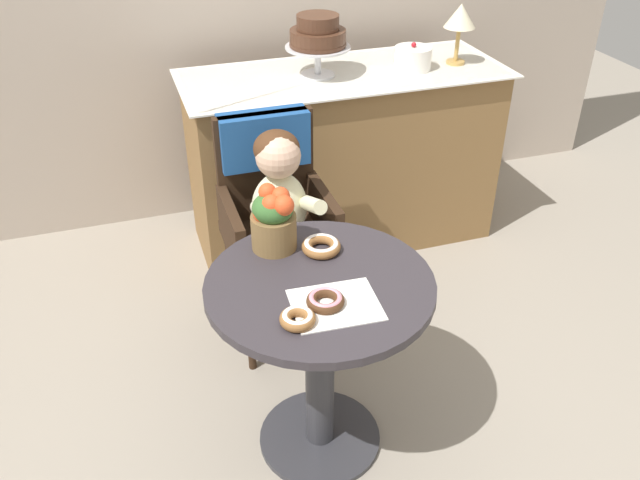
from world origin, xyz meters
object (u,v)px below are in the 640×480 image
at_px(table_lamp, 460,18).
at_px(tiered_cake_stand, 318,36).
at_px(cafe_table, 320,334).
at_px(donut_side, 325,300).
at_px(wicker_chair, 272,195).
at_px(donut_front, 321,246).
at_px(round_layer_cake, 413,58).
at_px(seated_child, 282,205).
at_px(donut_mid, 298,318).
at_px(flower_vase, 274,217).

bearing_deg(table_lamp, tiered_cake_stand, 176.46).
relative_size(cafe_table, donut_side, 6.35).
height_order(cafe_table, donut_side, donut_side).
distance_m(wicker_chair, tiered_cake_stand, 0.83).
bearing_deg(donut_front, tiered_cake_stand, 72.47).
bearing_deg(table_lamp, round_layer_cake, -179.06).
bearing_deg(seated_child, tiered_cake_stand, 62.41).
bearing_deg(donut_front, wicker_chair, 92.55).
relative_size(seated_child, donut_mid, 6.98).
distance_m(flower_vase, round_layer_cake, 1.41).
distance_m(donut_front, donut_side, 0.28).
relative_size(seated_child, donut_side, 6.41).
xyz_separation_m(donut_mid, round_layer_cake, (1.00, 1.42, 0.21)).
bearing_deg(round_layer_cake, donut_side, -123.26).
bearing_deg(tiered_cake_stand, cafe_table, -107.80).
bearing_deg(table_lamp, wicker_chair, -153.45).
relative_size(donut_front, donut_side, 1.14).
bearing_deg(donut_front, donut_mid, -118.55).
distance_m(round_layer_cake, table_lamp, 0.29).
xyz_separation_m(cafe_table, donut_mid, (-0.12, -0.17, 0.23)).
height_order(seated_child, round_layer_cake, round_layer_cake).
height_order(donut_mid, flower_vase, flower_vase).
xyz_separation_m(seated_child, tiered_cake_stand, (0.39, 0.74, 0.41)).
distance_m(seated_child, donut_front, 0.41).
xyz_separation_m(seated_child, donut_side, (-0.05, -0.68, 0.06)).
bearing_deg(table_lamp, seated_child, -147.21).
height_order(donut_front, round_layer_cake, round_layer_cake).
xyz_separation_m(seated_child, flower_vase, (-0.11, -0.33, 0.16)).
bearing_deg(round_layer_cake, donut_front, -126.85).
distance_m(cafe_table, donut_front, 0.29).
distance_m(wicker_chair, flower_vase, 0.54).
relative_size(donut_front, donut_mid, 1.24).
bearing_deg(donut_mid, cafe_table, 54.30).
xyz_separation_m(donut_side, tiered_cake_stand, (0.44, 1.42, 0.35)).
height_order(cafe_table, donut_front, donut_front).
distance_m(seated_child, tiered_cake_stand, 0.93).
distance_m(donut_mid, table_lamp, 1.92).
relative_size(cafe_table, wicker_chair, 0.75).
xyz_separation_m(flower_vase, round_layer_cake, (0.96, 1.02, 0.12)).
distance_m(donut_side, tiered_cake_stand, 1.52).
relative_size(flower_vase, round_layer_cake, 1.28).
distance_m(cafe_table, flower_vase, 0.41).
relative_size(wicker_chair, seated_child, 1.31).
bearing_deg(cafe_table, table_lamp, 48.55).
xyz_separation_m(seated_child, donut_front, (0.02, -0.40, 0.06)).
bearing_deg(round_layer_cake, cafe_table, -124.99).
bearing_deg(flower_vase, donut_front, -26.80).
xyz_separation_m(tiered_cake_stand, table_lamp, (0.69, -0.04, 0.03)).
distance_m(wicker_chair, donut_mid, 0.91).
height_order(donut_front, tiered_cake_stand, tiered_cake_stand).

